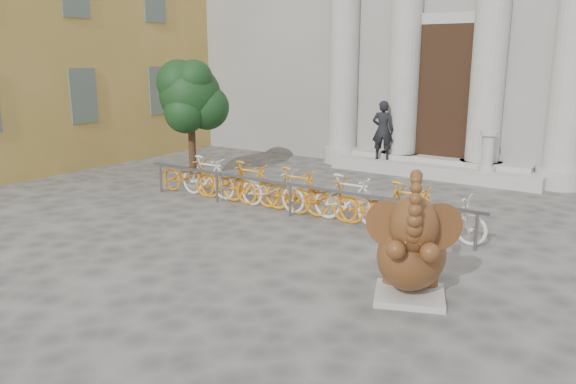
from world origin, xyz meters
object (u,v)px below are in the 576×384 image
Objects in this scene: elephant_statue at (412,253)px; bike_rack at (297,191)px; tree at (191,97)px; pedestrian at (383,130)px.

elephant_statue is 4.70m from bike_rack.
tree reaches higher than elephant_statue.
bike_rack is (-3.76, 2.82, -0.19)m from elephant_statue.
tree is 1.88× the size of pedestrian.
tree is (-4.28, 1.31, 1.77)m from bike_rack.
elephant_statue is 0.59× the size of tree.
bike_rack is at bearing -16.96° from tree.
tree reaches higher than pedestrian.
pedestrian reaches higher than bike_rack.
elephant_statue is at bearing 102.65° from pedestrian.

